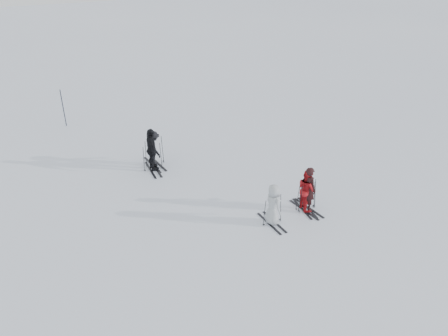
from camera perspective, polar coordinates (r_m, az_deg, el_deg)
name	(u,v)px	position (r m, az deg, el deg)	size (l,w,h in m)	color
ground	(235,202)	(16.96, 1.44, -4.43)	(120.00, 120.00, 0.00)	silver
skier_near_dark	(309,189)	(16.35, 10.99, -2.75)	(0.64, 0.42, 1.75)	black
skier_red	(307,190)	(16.41, 10.76, -2.86)	(0.79, 0.61, 1.62)	#A81217
skier_grey	(273,205)	(15.45, 6.42, -4.82)	(0.75, 0.49, 1.54)	#A6ABAF
skier_uphill_left	(152,150)	(19.02, -9.41, 2.30)	(1.12, 0.46, 1.90)	black
skier_uphill_far	(154,149)	(19.54, -9.14, 2.52)	(1.02, 0.58, 1.57)	black
skis_near_dark	(308,196)	(16.49, 10.90, -3.58)	(0.87, 1.64, 1.20)	black
skis_red	(306,196)	(16.54, 10.68, -3.59)	(0.82, 1.54, 1.12)	black
skis_grey	(273,210)	(15.56, 6.38, -5.47)	(0.81, 1.54, 1.12)	black
skis_uphill_left	(152,157)	(19.16, -9.34, 1.42)	(0.91, 1.71, 1.25)	black
skis_uphill_far	(154,151)	(19.60, -9.11, 2.18)	(0.95, 1.80, 1.31)	black
piste_marker	(63,108)	(24.86, -20.26, 7.36)	(0.04, 0.04, 2.02)	black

